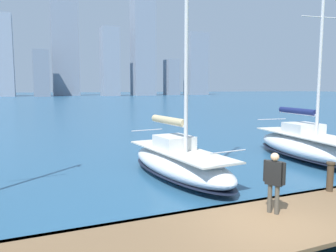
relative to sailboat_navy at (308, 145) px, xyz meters
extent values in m
plane|color=#28567A|center=(8.41, 6.88, -0.75)|extent=(600.00, 600.00, 0.00)
cube|color=brown|center=(8.41, 6.88, -0.20)|extent=(28.00, 2.80, 0.10)
cube|color=#473828|center=(8.41, 5.56, -0.20)|extent=(28.00, 0.16, 0.10)
cylinder|color=#473828|center=(8.41, 5.73, -0.50)|extent=(0.28, 0.28, 0.50)
cube|color=gray|center=(-73.45, -151.78, 16.28)|extent=(11.51, 8.68, 34.06)
cube|color=gray|center=(-58.56, -152.01, 8.76)|extent=(6.82, 7.82, 19.02)
cube|color=gray|center=(-41.00, -148.50, 26.69)|extent=(10.88, 9.62, 54.89)
cube|color=#8892A1|center=(-23.15, -145.68, 15.51)|extent=(7.98, 9.05, 32.52)
cube|color=gray|center=(-3.92, -158.16, 22.04)|extent=(12.61, 7.27, 45.58)
cube|color=gray|center=(8.03, -145.14, 9.45)|extent=(6.71, 10.07, 20.40)
ellipsoid|color=white|center=(0.00, 0.03, -0.12)|extent=(3.66, 7.98, 1.27)
ellipsoid|color=black|center=(0.00, 0.03, -0.47)|extent=(3.68, 8.02, 0.10)
cube|color=beige|center=(0.00, 0.03, 0.55)|extent=(3.07, 7.00, 0.06)
cube|color=silver|center=(-0.06, -0.43, 0.85)|extent=(1.79, 1.89, 0.55)
cylinder|color=silver|center=(0.08, 0.60, 5.48)|extent=(0.16, 0.16, 9.81)
cylinder|color=silver|center=(0.08, 0.60, 6.46)|extent=(2.35, 0.38, 0.05)
cylinder|color=silver|center=(-0.14, -1.00, 1.63)|extent=(0.56, 3.22, 0.12)
cylinder|color=navy|center=(-0.14, -1.00, 1.75)|extent=(0.73, 2.99, 0.32)
cylinder|color=silver|center=(-0.47, -3.40, 1.07)|extent=(1.96, 0.31, 0.04)
ellipsoid|color=white|center=(7.80, 0.59, -0.20)|extent=(2.90, 7.21, 1.11)
ellipsoid|color=black|center=(7.80, 0.59, -0.50)|extent=(2.92, 7.25, 0.10)
cube|color=beige|center=(7.80, 0.59, 0.39)|extent=(2.42, 6.34, 0.06)
cube|color=silver|center=(7.84, 0.17, 0.70)|extent=(1.48, 1.67, 0.55)
cylinder|color=silver|center=(7.75, 1.11, 5.93)|extent=(0.16, 0.16, 11.01)
cylinder|color=silver|center=(7.89, -0.36, 1.47)|extent=(0.40, 2.95, 0.12)
cylinder|color=#C6B284|center=(7.89, -0.36, 1.59)|extent=(0.58, 2.74, 0.32)
cylinder|color=silver|center=(7.49, 3.81, 0.91)|extent=(1.45, 0.18, 0.04)
cylinder|color=silver|center=(8.10, -2.56, 0.91)|extent=(1.67, 0.20, 0.04)
cylinder|color=#4C473D|center=(7.89, 6.62, 0.22)|extent=(0.11, 0.11, 0.74)
cylinder|color=#4C473D|center=(7.97, 6.45, 0.22)|extent=(0.11, 0.11, 0.74)
cube|color=black|center=(7.93, 6.53, 0.89)|extent=(0.34, 0.45, 0.61)
cylinder|color=black|center=(7.82, 6.75, 0.92)|extent=(0.09, 0.09, 0.56)
cylinder|color=black|center=(8.04, 6.31, 0.92)|extent=(0.09, 0.09, 0.56)
sphere|color=tan|center=(7.93, 6.53, 1.30)|extent=(0.21, 0.21, 0.21)
cylinder|color=#423323|center=(5.09, 5.78, 0.27)|extent=(0.20, 0.20, 0.85)
cylinder|color=#423323|center=(5.09, 5.78, 0.73)|extent=(0.26, 0.26, 0.06)
camera|label=1|loc=(13.51, 12.86, 3.01)|focal=35.00mm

